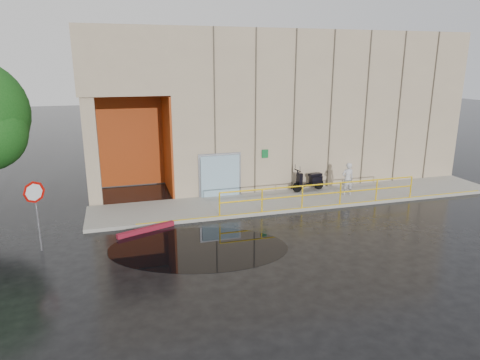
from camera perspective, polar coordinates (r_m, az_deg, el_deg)
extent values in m
plane|color=black|center=(15.63, 1.83, -8.86)|extent=(120.00, 120.00, 0.00)
cube|color=gray|center=(20.91, 8.47, -2.49)|extent=(20.00, 3.00, 0.15)
cube|color=tan|center=(26.80, 6.93, 10.02)|extent=(16.00, 10.00, 8.00)
cube|color=tan|center=(24.57, -15.69, 14.96)|extent=(4.00, 10.00, 3.00)
cube|color=tan|center=(20.37, -19.15, 3.39)|extent=(0.60, 0.60, 5.00)
cube|color=#99350E|center=(23.39, -14.93, 5.16)|extent=(3.80, 0.15, 4.90)
cube|color=#99350E|center=(21.79, -9.64, 4.75)|extent=(0.10, 3.50, 4.90)
cube|color=#99BBD1|center=(20.66, -2.65, 0.55)|extent=(1.90, 0.10, 2.00)
cube|color=slate|center=(20.74, -2.70, 0.60)|extent=(2.10, 0.06, 2.20)
cube|color=#0D5D27|center=(21.14, 3.36, 3.52)|extent=(0.32, 0.04, 0.42)
cylinder|color=yellow|center=(19.55, 10.89, -0.57)|extent=(9.50, 0.06, 0.06)
cylinder|color=yellow|center=(19.68, 10.83, -1.83)|extent=(9.50, 0.06, 0.06)
imported|color=silver|center=(21.51, 14.15, 0.15)|extent=(0.63, 0.45, 1.61)
cylinder|color=black|center=(21.63, 7.67, -0.95)|extent=(0.52, 0.17, 0.51)
cylinder|color=black|center=(22.31, 10.49, -0.57)|extent=(0.52, 0.17, 0.51)
cylinder|color=slate|center=(16.47, -25.33, -4.97)|extent=(0.07, 0.07, 2.22)
cylinder|color=#B30B05|center=(16.13, -25.76, -1.46)|extent=(0.63, 0.50, 0.77)
cylinder|color=white|center=(16.11, -25.78, -1.49)|extent=(0.49, 0.38, 0.61)
cube|color=maroon|center=(17.29, -12.40, -6.48)|extent=(2.29, 1.06, 0.18)
cube|color=black|center=(15.58, -5.58, -9.00)|extent=(7.23, 5.45, 0.01)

